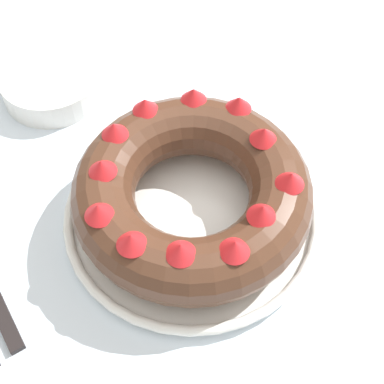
{
  "coord_description": "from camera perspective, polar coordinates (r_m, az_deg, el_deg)",
  "views": [
    {
      "loc": [
        -0.17,
        -0.27,
        1.3
      ],
      "look_at": [
        0.02,
        0.04,
        0.79
      ],
      "focal_mm": 50.0,
      "sensor_mm": 36.0,
      "label": 1
    }
  ],
  "objects": [
    {
      "name": "dining_table",
      "position": [
        0.71,
        0.01,
        -8.91
      ],
      "size": [
        1.43,
        1.26,
        0.74
      ],
      "color": "silver",
      "rests_on": "ground_plane"
    },
    {
      "name": "serving_dish",
      "position": [
        0.66,
        -0.0,
        -2.36
      ],
      "size": [
        0.31,
        0.31,
        0.02
      ],
      "color": "white",
      "rests_on": "dining_table"
    },
    {
      "name": "bundt_cake",
      "position": [
        0.62,
        -0.01,
        0.09
      ],
      "size": [
        0.28,
        0.28,
        0.09
      ],
      "color": "#4C2D1E",
      "rests_on": "serving_dish"
    },
    {
      "name": "side_bowl",
      "position": [
        0.82,
        -14.69,
        11.14
      ],
      "size": [
        0.15,
        0.15,
        0.04
      ],
      "primitive_type": "cylinder",
      "color": "white",
      "rests_on": "dining_table"
    }
  ]
}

